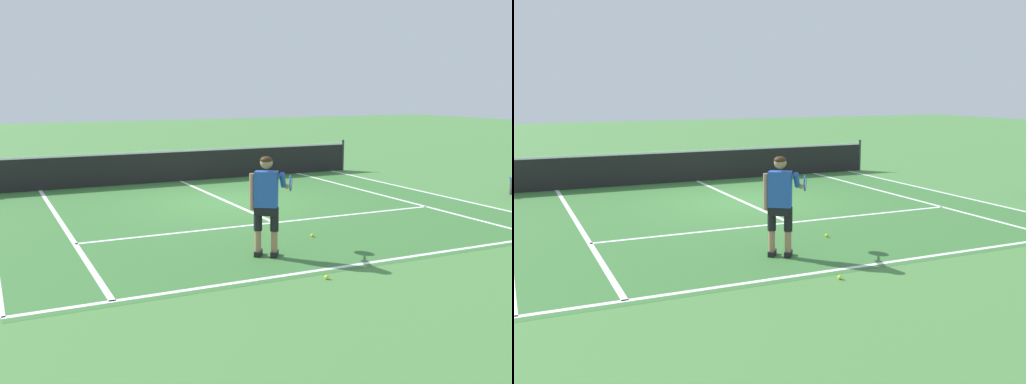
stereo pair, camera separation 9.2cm
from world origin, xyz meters
TOP-DOWN VIEW (x-y plane):
  - ground_plane at (0.00, 0.00)m, footprint 80.00×80.00m
  - court_inner_surface at (0.00, -1.10)m, footprint 10.98×10.09m
  - line_baseline at (0.00, -5.95)m, footprint 10.98×0.10m
  - line_service at (0.00, -2.65)m, footprint 8.23×0.10m
  - line_centre_service at (0.00, 0.55)m, footprint 0.10×6.40m
  - line_singles_left at (-4.12, -1.10)m, footprint 0.10×9.69m
  - line_singles_right at (4.12, -1.10)m, footprint 0.10×9.69m
  - line_doubles_right at (5.49, -1.10)m, footprint 0.10×9.69m
  - tennis_net at (0.00, 3.75)m, footprint 11.96×0.08m
  - tennis_player at (-1.28, -4.87)m, footprint 1.09×0.86m
  - tennis_ball_near_feet at (-1.02, -6.37)m, footprint 0.07×0.07m
  - tennis_ball_by_baseline at (0.10, -4.06)m, footprint 0.07×0.07m

SIDE VIEW (x-z plane):
  - ground_plane at x=0.00m, z-range 0.00..0.00m
  - court_inner_surface at x=0.00m, z-range 0.00..0.00m
  - line_baseline at x=0.00m, z-range 0.00..0.01m
  - line_service at x=0.00m, z-range 0.00..0.01m
  - line_centre_service at x=0.00m, z-range 0.00..0.01m
  - line_singles_left at x=-4.12m, z-range 0.00..0.01m
  - line_singles_right at x=4.12m, z-range 0.00..0.01m
  - line_doubles_right at x=5.49m, z-range 0.00..0.01m
  - tennis_ball_near_feet at x=-1.02m, z-range 0.00..0.07m
  - tennis_ball_by_baseline at x=0.10m, z-range 0.00..0.07m
  - tennis_net at x=0.00m, z-range -0.04..1.03m
  - tennis_player at x=-1.28m, z-range 0.13..1.85m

